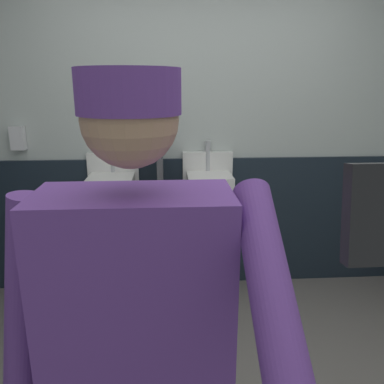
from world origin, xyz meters
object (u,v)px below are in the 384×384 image
Objects in this scene: person at (139,340)px; cell_phone at (373,215)px; soap_dispenser at (18,138)px; urinal_left at (113,203)px; urinal_middle at (209,201)px.

person is 15.49× the size of cell_phone.
cell_phone is 2.97m from soap_dispenser.
cell_phone reaches higher than urinal_left.
urinal_middle is 1.54m from soap_dispenser.
urinal_middle is 11.27× the size of cell_phone.
urinal_left is at bearing 99.84° from person.
urinal_left is 1.00× the size of urinal_middle.
urinal_middle is at bearing 0.00° from urinal_left.
person reaches higher than urinal_middle.
cell_phone is at bearing -62.71° from soap_dispenser.
urinal_left is at bearing -9.62° from soap_dispenser.
person is 0.78m from cell_phone.
person reaches higher than urinal_left.
cell_phone is (0.30, -0.50, 0.52)m from person.
urinal_left and urinal_middle have the same top height.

